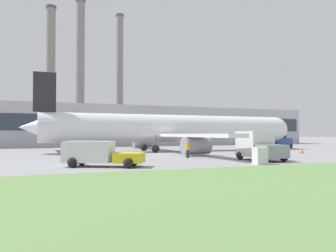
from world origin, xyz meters
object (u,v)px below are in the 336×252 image
ground_crew_person (188,150)px  pushback_tug (280,142)px  fuel_truck (258,146)px  baggage_truck (98,154)px  airplane (170,129)px

ground_crew_person → pushback_tug: bearing=30.7°
fuel_truck → baggage_truck: bearing=-177.6°
airplane → fuel_truck: 16.76m
airplane → ground_crew_person: bearing=-104.3°
pushback_tug → ground_crew_person: bearing=-149.3°
airplane → pushback_tug: 19.66m
airplane → ground_crew_person: (-3.07, -12.03, -2.16)m
pushback_tug → fuel_truck: (-17.84, -17.94, 0.27)m
airplane → baggage_truck: 21.33m
pushback_tug → ground_crew_person: (-22.57, -13.38, -0.16)m
airplane → pushback_tug: size_ratio=9.59×
fuel_truck → ground_crew_person: fuel_truck is taller
airplane → fuel_truck: bearing=-84.3°
baggage_truck → fuel_truck: 14.16m
baggage_truck → ground_crew_person: bearing=28.7°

